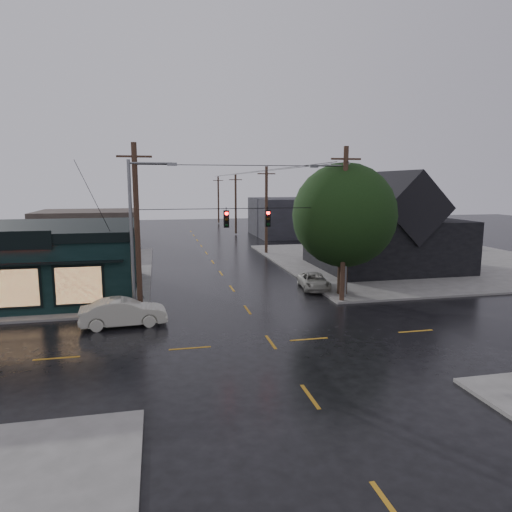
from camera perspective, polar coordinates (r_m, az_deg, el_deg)
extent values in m
plane|color=black|center=(23.13, 1.85, -10.71)|extent=(160.00, 160.00, 0.00)
cube|color=#61605B|center=(48.90, 19.14, -0.54)|extent=(28.00, 28.00, 0.15)
cube|color=black|center=(35.87, -27.72, -0.91)|extent=(16.00, 12.00, 4.20)
cube|color=black|center=(35.58, -28.00, 2.90)|extent=(16.30, 12.30, 0.60)
cube|color=black|center=(43.52, 15.71, 1.58)|extent=(12.00, 11.00, 4.50)
cylinder|color=black|center=(32.36, 10.79, -1.26)|extent=(0.70, 0.70, 3.92)
sphere|color=black|center=(31.93, 10.98, 5.05)|extent=(7.14, 7.14, 7.14)
cylinder|color=black|center=(28.15, -1.32, 5.97)|extent=(13.00, 0.04, 0.04)
cube|color=#312623|center=(61.96, -20.28, 3.31)|extent=(12.00, 10.00, 4.40)
cube|color=#232428|center=(69.63, 5.64, 4.90)|extent=(14.00, 12.00, 5.60)
imported|color=#B6B5A0|center=(26.43, -16.22, -6.78)|extent=(4.78, 1.97, 1.54)
imported|color=#A9A89C|center=(34.42, 7.27, -3.14)|extent=(2.47, 4.40, 1.16)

